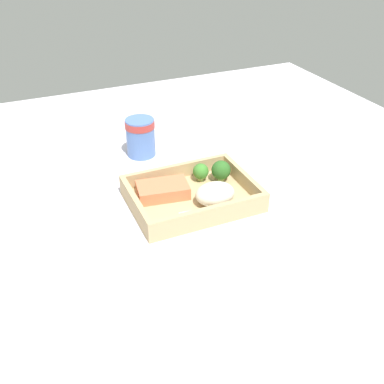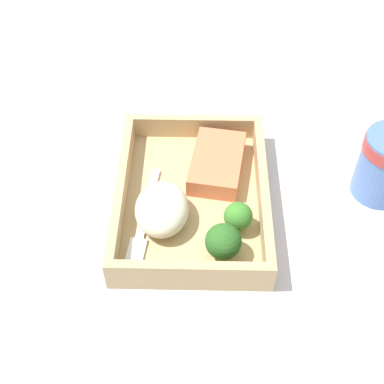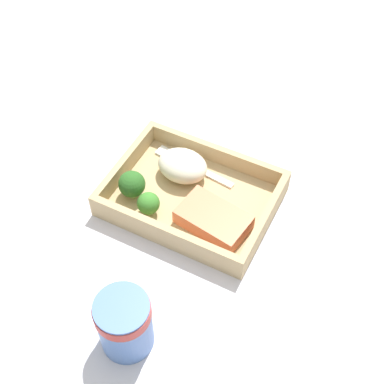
% 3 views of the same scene
% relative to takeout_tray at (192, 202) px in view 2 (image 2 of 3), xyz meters
% --- Properties ---
extents(ground_plane, '(1.60, 1.60, 0.02)m').
position_rel_takeout_tray_xyz_m(ground_plane, '(0.00, 0.00, -0.02)').
color(ground_plane, silver).
extents(takeout_tray, '(0.27, 0.20, 0.01)m').
position_rel_takeout_tray_xyz_m(takeout_tray, '(0.00, 0.00, 0.00)').
color(takeout_tray, tan).
rests_on(takeout_tray, ground_plane).
extents(tray_rim, '(0.27, 0.20, 0.03)m').
position_rel_takeout_tray_xyz_m(tray_rim, '(0.00, 0.00, 0.02)').
color(tray_rim, tan).
rests_on(tray_rim, takeout_tray).
extents(salmon_fillet, '(0.12, 0.09, 0.03)m').
position_rel_takeout_tray_xyz_m(salmon_fillet, '(-0.06, 0.03, 0.02)').
color(salmon_fillet, '#E5734C').
rests_on(salmon_fillet, takeout_tray).
extents(mashed_potatoes, '(0.09, 0.07, 0.05)m').
position_rel_takeout_tray_xyz_m(mashed_potatoes, '(0.04, -0.04, 0.03)').
color(mashed_potatoes, beige).
rests_on(mashed_potatoes, takeout_tray).
extents(broccoli_floret_1, '(0.05, 0.05, 0.05)m').
position_rel_takeout_tray_xyz_m(broccoli_floret_1, '(0.09, 0.04, 0.03)').
color(broccoli_floret_1, '#89A05F').
rests_on(broccoli_floret_1, takeout_tray).
extents(broccoli_floret_2, '(0.04, 0.04, 0.04)m').
position_rel_takeout_tray_xyz_m(broccoli_floret_2, '(0.05, 0.06, 0.03)').
color(broccoli_floret_2, '#8AAA5E').
rests_on(broccoli_floret_2, takeout_tray).
extents(fork, '(0.16, 0.03, 0.00)m').
position_rel_takeout_tray_xyz_m(fork, '(0.04, -0.06, 0.01)').
color(fork, white).
rests_on(fork, takeout_tray).
extents(receipt_slip, '(0.10, 0.13, 0.00)m').
position_rel_takeout_tray_xyz_m(receipt_slip, '(0.03, -0.25, -0.00)').
color(receipt_slip, white).
rests_on(receipt_slip, ground_plane).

